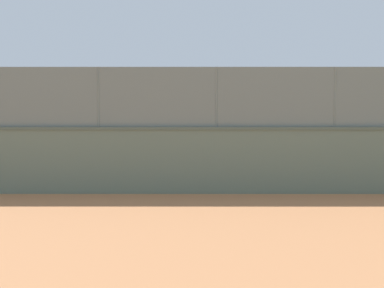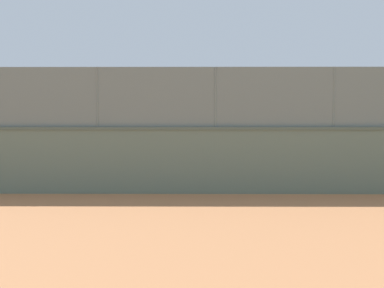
{
  "view_description": "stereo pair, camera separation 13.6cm",
  "coord_description": "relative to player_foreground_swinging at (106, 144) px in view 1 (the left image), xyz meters",
  "views": [
    {
      "loc": [
        -1.76,
        26.78,
        2.27
      ],
      "look_at": [
        -1.15,
        7.03,
        1.08
      ],
      "focal_mm": 49.42,
      "sensor_mm": 36.0,
      "label": 1
    },
    {
      "loc": [
        -1.9,
        26.78,
        2.27
      ],
      "look_at": [
        -1.15,
        7.03,
        1.08
      ],
      "focal_mm": 49.42,
      "sensor_mm": 36.0,
      "label": 2
    }
  ],
  "objects": [
    {
      "name": "player_at_service_line",
      "position": [
        -8.35,
        -1.34,
        0.14
      ],
      "size": [
        1.09,
        0.8,
        1.72
      ],
      "color": "#591919",
      "rests_on": "ground_plane"
    },
    {
      "name": "fence_panel_on_wall",
      "position": [
        -3.01,
        7.93,
        1.81
      ],
      "size": [
        29.61,
        0.94,
        1.66
      ],
      "color": "slate",
      "rests_on": "perimeter_wall"
    },
    {
      "name": "courtside_bench",
      "position": [
        -9.57,
        6.01,
        -0.41
      ],
      "size": [
        1.61,
        0.43,
        0.87
      ],
      "color": "#4C6B4C",
      "rests_on": "ground_plane"
    },
    {
      "name": "perimeter_wall",
      "position": [
        -3.01,
        7.93,
        0.06
      ],
      "size": [
        30.15,
        1.23,
        1.86
      ],
      "color": "slate",
      "rests_on": "ground_plane"
    },
    {
      "name": "sports_ball",
      "position": [
        -0.09,
        0.85,
        -0.81
      ],
      "size": [
        0.13,
        0.13,
        0.13
      ],
      "primitive_type": "sphere",
      "color": "#3399D8",
      "rests_on": "ground_plane"
    },
    {
      "name": "ground_plane",
      "position": [
        -2.67,
        -4.19,
        -0.88
      ],
      "size": [
        260.0,
        260.0,
        0.0
      ],
      "primitive_type": "plane",
      "color": "#B27247"
    },
    {
      "name": "player_foreground_swinging",
      "position": [
        0.0,
        0.0,
        0.0
      ],
      "size": [
        0.97,
        0.91,
        1.5
      ],
      "color": "navy",
      "rests_on": "ground_plane"
    }
  ]
}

